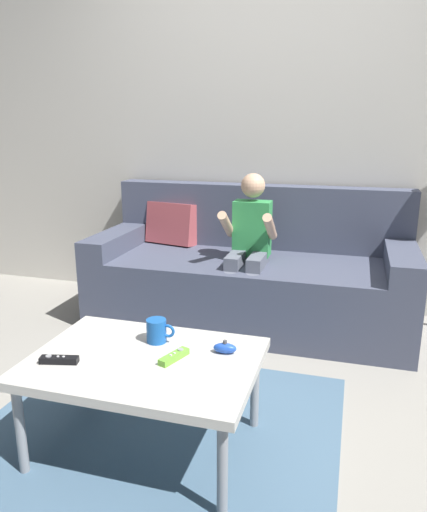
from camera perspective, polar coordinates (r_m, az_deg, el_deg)
The scene contains 10 objects.
ground_plane at distance 2.21m, azimuth 0.35°, elevation -18.88°, with size 9.53×9.53×0.00m, color #9E998E.
wall_back at distance 3.35m, azimuth 7.96°, elevation 15.33°, with size 4.76×0.05×2.50m, color beige.
couch at distance 3.13m, azimuth 4.22°, elevation -2.31°, with size 1.96×0.80×0.84m.
person_seated_on_couch at distance 2.89m, azimuth 4.16°, elevation 1.44°, with size 0.31×0.38×0.96m.
coffee_table at distance 1.90m, azimuth -8.09°, elevation -12.64°, with size 0.85×0.61×0.39m.
area_rug at distance 2.09m, azimuth -7.71°, elevation -21.14°, with size 1.47×1.50×0.01m, color slate.
game_remote_lime_near_edge at distance 1.85m, azimuth -4.63°, elevation -11.65°, with size 0.08×0.14×0.03m.
nunchuk_blue at distance 1.89m, azimuth 1.35°, elevation -10.71°, with size 0.09×0.05×0.05m.
game_remote_black_far_corner at distance 1.91m, azimuth -17.62°, elevation -11.49°, with size 0.14×0.07×0.03m.
coffee_mug at distance 1.99m, azimuth -6.61°, elevation -8.67°, with size 0.12×0.08×0.09m.
Camera 1 is at (0.50, -1.76, 1.24)m, focal length 34.21 mm.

